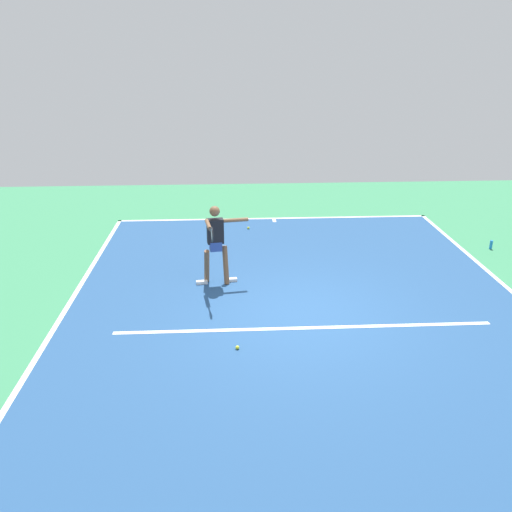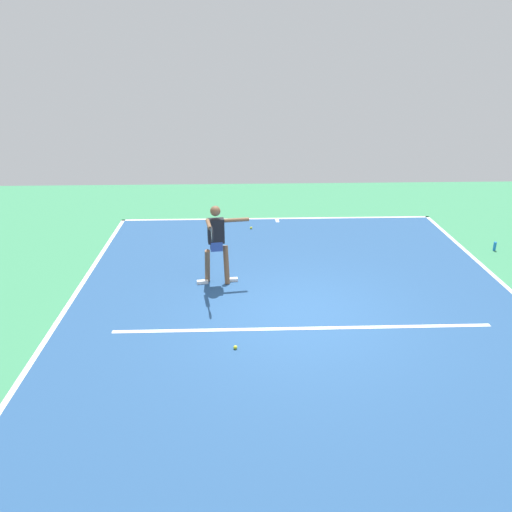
{
  "view_description": "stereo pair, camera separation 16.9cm",
  "coord_description": "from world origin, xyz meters",
  "px_view_note": "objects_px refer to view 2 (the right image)",
  "views": [
    {
      "loc": [
        1.32,
        8.74,
        4.71
      ],
      "look_at": [
        0.81,
        -0.75,
        0.9
      ],
      "focal_mm": 36.66,
      "sensor_mm": 36.0,
      "label": 1
    },
    {
      "loc": [
        1.15,
        8.75,
        4.71
      ],
      "look_at": [
        0.81,
        -0.75,
        0.9
      ],
      "focal_mm": 36.66,
      "sensor_mm": 36.0,
      "label": 2
    }
  ],
  "objects_px": {
    "tennis_ball_centre_court": "(251,228)",
    "tennis_ball_near_player": "(235,347)",
    "water_bottle": "(495,246)",
    "tennis_player": "(217,240)"
  },
  "relations": [
    {
      "from": "tennis_ball_centre_court",
      "to": "tennis_ball_near_player",
      "type": "height_order",
      "value": "same"
    },
    {
      "from": "tennis_ball_near_player",
      "to": "water_bottle",
      "type": "height_order",
      "value": "water_bottle"
    },
    {
      "from": "tennis_ball_near_player",
      "to": "water_bottle",
      "type": "distance_m",
      "value": 7.78
    },
    {
      "from": "water_bottle",
      "to": "tennis_ball_centre_court",
      "type": "bearing_deg",
      "value": -17.3
    },
    {
      "from": "tennis_ball_centre_court",
      "to": "water_bottle",
      "type": "relative_size",
      "value": 0.3
    },
    {
      "from": "tennis_ball_near_player",
      "to": "water_bottle",
      "type": "relative_size",
      "value": 0.3
    },
    {
      "from": "tennis_player",
      "to": "water_bottle",
      "type": "relative_size",
      "value": 7.83
    },
    {
      "from": "tennis_ball_centre_court",
      "to": "tennis_ball_near_player",
      "type": "bearing_deg",
      "value": 85.99
    },
    {
      "from": "tennis_ball_near_player",
      "to": "tennis_player",
      "type": "bearing_deg",
      "value": -81.95
    },
    {
      "from": "tennis_player",
      "to": "water_bottle",
      "type": "distance_m",
      "value": 7.09
    }
  ]
}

